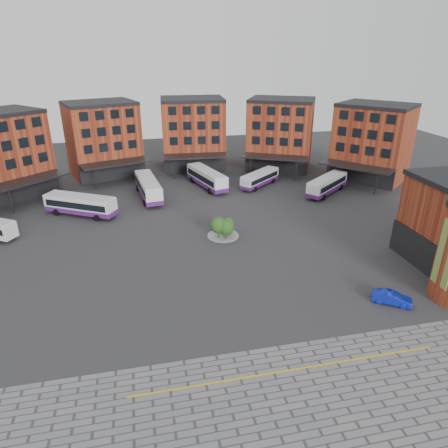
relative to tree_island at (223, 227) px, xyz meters
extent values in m
plane|color=#28282B|center=(-1.95, -11.47, -1.62)|extent=(160.00, 160.00, 0.00)
cube|color=gold|center=(0.05, -25.47, -1.59)|extent=(26.00, 0.15, 0.02)
cube|color=#9A4021|center=(-33.39, 25.45, 5.38)|extent=(16.35, 16.13, 14.00)
cube|color=black|center=(-30.15, 21.85, 0.38)|extent=(10.00, 9.07, 4.00)
cube|color=black|center=(-30.02, 21.70, 7.58)|extent=(8.60, 7.77, 8.00)
cube|color=black|center=(-28.58, 20.10, 2.38)|extent=(12.61, 11.97, 0.25)
cylinder|color=black|center=(-30.75, 15.72, 0.38)|extent=(0.20, 0.20, 4.00)
cylinder|color=black|center=(-23.99, 21.81, 0.38)|extent=(0.20, 0.20, 4.00)
cube|color=#9A4021|center=(-17.25, 34.96, 5.38)|extent=(15.55, 13.69, 14.00)
cube|color=black|center=(-15.67, 30.38, 0.38)|extent=(12.45, 4.71, 4.00)
cube|color=black|center=(-17.25, 34.96, 12.68)|extent=(15.65, 13.97, 0.60)
cube|color=black|center=(-15.60, 30.19, 7.58)|extent=(10.87, 3.87, 8.00)
cube|color=black|center=(-14.90, 28.16, 2.38)|extent=(13.72, 8.39, 0.25)
cylinder|color=black|center=(-18.62, 24.97, 0.38)|extent=(0.20, 0.20, 4.00)
cylinder|color=black|center=(-10.01, 27.94, 0.38)|extent=(0.20, 0.20, 4.00)
cube|color=#9A4021|center=(1.33, 37.41, 5.38)|extent=(13.67, 10.88, 14.00)
cube|color=black|center=(0.99, 32.57, 0.38)|extent=(13.00, 1.41, 4.00)
cube|color=black|center=(1.33, 37.41, 12.68)|extent=(13.69, 11.18, 0.60)
cube|color=black|center=(0.98, 32.37, 7.58)|extent=(11.42, 0.95, 8.00)
cube|color=black|center=(0.83, 30.23, 2.38)|extent=(13.28, 5.30, 0.25)
cylinder|color=black|center=(-3.83, 28.75, 0.38)|extent=(0.20, 0.20, 4.00)
cylinder|color=black|center=(5.24, 28.12, 0.38)|extent=(0.20, 0.20, 4.00)
cube|color=#9A4021|center=(19.39, 32.40, 5.38)|extent=(16.12, 14.81, 14.00)
cube|color=black|center=(17.19, 28.08, 0.38)|extent=(11.81, 6.35, 4.00)
cube|color=black|center=(19.39, 32.40, 12.68)|extent=(16.26, 15.08, 0.60)
cube|color=black|center=(17.10, 27.90, 7.58)|extent=(10.26, 5.33, 8.00)
cube|color=black|center=(16.12, 25.99, 2.38)|extent=(13.58, 9.82, 0.25)
cylinder|color=black|center=(11.25, 26.45, 0.38)|extent=(0.20, 0.20, 4.00)
cylinder|color=black|center=(19.36, 22.32, 0.38)|extent=(0.20, 0.20, 4.00)
cube|color=#9A4021|center=(34.06, 20.74, 5.38)|extent=(16.02, 16.39, 14.00)
cube|color=black|center=(30.34, 17.62, 0.38)|extent=(8.74, 10.28, 4.00)
cube|color=black|center=(34.06, 20.74, 12.68)|extent=(16.25, 16.58, 0.60)
cube|color=black|center=(30.19, 17.49, 7.58)|extent=(7.47, 8.86, 8.00)
cube|color=black|center=(28.54, 16.11, 2.38)|extent=(11.73, 12.79, 0.25)
cylinder|color=black|center=(24.24, 18.44, 0.38)|extent=(0.20, 0.20, 4.00)
cylinder|color=black|center=(30.09, 11.47, 0.38)|extent=(0.20, 0.20, 4.00)
cube|color=black|center=(20.95, -13.47, 0.38)|extent=(0.40, 12.00, 4.00)
cube|color=orange|center=(18.15, -19.47, 3.88)|extent=(0.12, 2.20, 7.00)
cylinder|color=gray|center=(0.05, 0.53, -1.56)|extent=(4.40, 4.40, 0.12)
cylinder|color=#332114|center=(-0.75, -0.07, -0.90)|extent=(0.14, 0.14, 1.42)
sphere|color=#204717|center=(-0.75, -0.07, 0.38)|extent=(2.23, 2.23, 2.23)
sphere|color=#204717|center=(-0.55, -0.22, -0.05)|extent=(1.56, 1.56, 1.56)
cylinder|color=#332114|center=(0.85, 1.13, -1.06)|extent=(0.14, 0.14, 1.12)
sphere|color=#204717|center=(0.85, 1.13, -0.05)|extent=(1.72, 1.72, 1.72)
sphere|color=#204717|center=(1.05, 0.98, -0.39)|extent=(1.20, 1.20, 1.20)
cylinder|color=#332114|center=(0.25, -0.47, -0.99)|extent=(0.14, 0.14, 1.26)
sphere|color=#204717|center=(0.25, -0.47, 0.14)|extent=(2.16, 2.16, 2.16)
sphere|color=#204717|center=(0.45, -0.62, -0.23)|extent=(1.51, 1.51, 1.51)
cylinder|color=black|center=(-28.97, 6.58, -1.18)|extent=(0.89, 0.68, 0.88)
cube|color=white|center=(-20.04, 12.61, 0.25)|extent=(11.31, 8.07, 2.57)
cube|color=black|center=(-20.04, 12.61, 0.43)|extent=(10.54, 7.66, 1.00)
cube|color=silver|center=(-20.04, 12.61, 1.59)|extent=(10.86, 7.75, 0.13)
cube|color=black|center=(-24.95, 15.47, 0.48)|extent=(1.22, 1.99, 1.16)
cube|color=#581A77|center=(-20.04, 12.61, -0.67)|extent=(11.37, 8.13, 0.74)
cylinder|color=black|center=(-23.90, 13.34, -1.09)|extent=(1.07, 0.80, 1.05)
cylinder|color=black|center=(-22.58, 15.61, -1.09)|extent=(1.07, 0.80, 1.05)
cylinder|color=black|center=(-17.50, 9.62, -1.09)|extent=(1.07, 0.80, 1.05)
cylinder|color=black|center=(-16.18, 11.89, -1.09)|extent=(1.07, 0.80, 1.05)
cube|color=white|center=(-9.37, 18.57, 0.36)|extent=(4.32, 12.50, 2.73)
cube|color=black|center=(-9.37, 18.57, 0.55)|extent=(4.26, 11.54, 1.06)
cube|color=silver|center=(-9.37, 18.57, 1.78)|extent=(4.15, 12.00, 0.13)
cube|color=black|center=(-10.14, 24.55, 0.61)|extent=(2.36, 0.42, 1.22)
cube|color=#581A77|center=(-9.37, 18.57, -0.61)|extent=(4.37, 12.55, 0.78)
cylinder|color=black|center=(-11.25, 22.28, -1.06)|extent=(0.47, 1.15, 1.11)
cylinder|color=black|center=(-8.49, 22.64, -1.06)|extent=(0.47, 1.15, 1.11)
cylinder|color=black|center=(-10.25, 14.51, -1.06)|extent=(0.47, 1.15, 1.11)
cylinder|color=black|center=(-7.49, 14.86, -1.06)|extent=(0.47, 1.15, 1.11)
cube|color=white|center=(1.55, 22.08, 0.29)|extent=(5.99, 12.11, 2.64)
cube|color=black|center=(1.55, 22.08, 0.48)|extent=(5.78, 11.22, 1.02)
cube|color=silver|center=(1.55, 22.08, 1.67)|extent=(5.75, 11.62, 0.13)
cube|color=black|center=(-0.13, 27.65, 0.54)|extent=(2.22, 0.77, 1.18)
cube|color=#581A77|center=(1.55, 22.08, -0.65)|extent=(6.04, 12.16, 0.75)
cylinder|color=black|center=(-0.83, 25.31, -1.08)|extent=(0.62, 1.12, 1.08)
cylinder|color=black|center=(1.75, 26.09, -1.08)|extent=(0.62, 1.12, 1.08)
cylinder|color=black|center=(1.36, 18.06, -1.08)|extent=(0.62, 1.12, 1.08)
cylinder|color=black|center=(3.93, 18.84, -1.08)|extent=(0.62, 1.12, 1.08)
cube|color=silver|center=(11.47, 20.63, -0.02)|extent=(9.00, 8.11, 2.20)
cube|color=black|center=(11.47, 20.63, 0.14)|extent=(8.44, 7.64, 0.85)
cube|color=silver|center=(11.47, 20.63, 1.13)|extent=(8.64, 7.78, 0.11)
cube|color=black|center=(15.17, 23.76, 0.18)|extent=(1.33, 1.54, 0.99)
cube|color=#581A77|center=(11.47, 20.63, -0.81)|extent=(9.06, 8.17, 0.63)
cylinder|color=black|center=(13.16, 23.53, -1.17)|extent=(0.86, 0.79, 0.90)
cylinder|color=black|center=(14.61, 21.82, -1.17)|extent=(0.86, 0.79, 0.90)
cylinder|color=black|center=(8.33, 19.44, -1.17)|extent=(0.86, 0.79, 0.90)
cylinder|color=black|center=(9.78, 17.73, -1.17)|extent=(0.86, 0.79, 0.90)
cube|color=white|center=(22.01, 13.99, 0.17)|extent=(10.22, 8.87, 2.47)
cube|color=black|center=(22.01, 13.99, 0.35)|extent=(9.56, 8.37, 0.96)
cube|color=silver|center=(22.01, 13.99, 1.45)|extent=(9.81, 8.52, 0.12)
cube|color=black|center=(26.25, 17.38, 0.40)|extent=(1.43, 1.75, 1.11)
cube|color=#581A77|center=(22.01, 13.99, -0.71)|extent=(10.27, 8.93, 0.70)
cylinder|color=black|center=(23.99, 17.19, -1.11)|extent=(0.97, 0.86, 1.01)
cylinder|color=black|center=(25.56, 15.22, -1.11)|extent=(0.97, 0.86, 1.01)
cylinder|color=black|center=(18.46, 12.76, -1.11)|extent=(0.97, 0.86, 1.01)
cylinder|color=black|center=(20.03, 10.80, -1.11)|extent=(0.97, 0.86, 1.01)
imported|color=#0E20B6|center=(13.58, -18.84, -0.97)|extent=(4.02, 3.34, 1.30)
camera|label=1|loc=(-10.48, -48.66, 22.48)|focal=32.00mm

